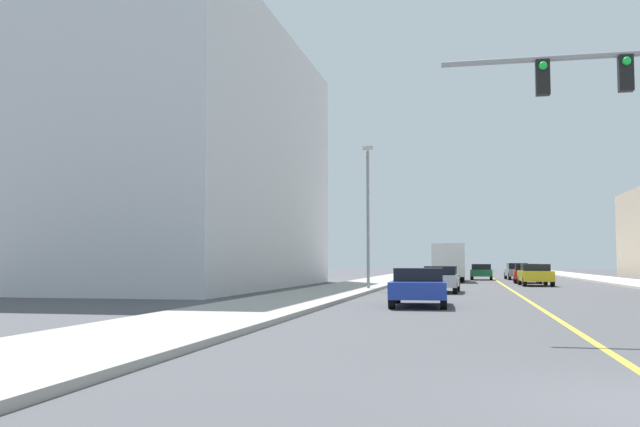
# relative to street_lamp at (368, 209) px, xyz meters

# --- Properties ---
(ground) EXTENTS (192.00, 192.00, 0.00)m
(ground) POSITION_rel_street_lamp_xyz_m (7.62, 13.00, -4.44)
(ground) COLOR #47474C
(sidewalk_left) EXTENTS (3.90, 168.00, 0.15)m
(sidewalk_left) POSITION_rel_street_lamp_xyz_m (-1.45, 13.00, -4.36)
(sidewalk_left) COLOR #9E9B93
(sidewalk_left) RESTS_ON ground
(lane_marking_center) EXTENTS (0.16, 144.00, 0.01)m
(lane_marking_center) POSITION_rel_street_lamp_xyz_m (7.62, 13.00, -4.43)
(lane_marking_center) COLOR yellow
(lane_marking_center) RESTS_ON ground
(building_left_near) EXTENTS (12.18, 25.97, 15.67)m
(building_left_near) POSITION_rel_street_lamp_xyz_m (-11.47, 2.74, 3.40)
(building_left_near) COLOR silver
(building_left_near) RESTS_ON ground
(street_lamp) EXTENTS (0.56, 0.28, 7.73)m
(street_lamp) POSITION_rel_street_lamp_xyz_m (0.00, 0.00, 0.00)
(street_lamp) COLOR gray
(street_lamp) RESTS_ON sidewalk_left
(car_red) EXTENTS (2.06, 4.35, 1.41)m
(car_red) POSITION_rel_street_lamp_xyz_m (9.54, 15.76, -3.71)
(car_red) COLOR red
(car_red) RESTS_ON ground
(car_blue) EXTENTS (2.07, 4.36, 1.35)m
(car_blue) POSITION_rel_street_lamp_xyz_m (3.54, -12.40, -3.73)
(car_blue) COLOR #1E389E
(car_blue) RESTS_ON ground
(car_gray) EXTENTS (1.99, 4.67, 1.44)m
(car_gray) POSITION_rel_street_lamp_xyz_m (9.51, 25.48, -3.70)
(car_gray) COLOR slate
(car_gray) RESTS_ON ground
(car_yellow) EXTENTS (1.98, 4.36, 1.41)m
(car_yellow) POSITION_rel_street_lamp_xyz_m (9.58, 9.83, -3.69)
(car_yellow) COLOR gold
(car_yellow) RESTS_ON ground
(car_green) EXTENTS (1.92, 3.97, 1.36)m
(car_green) POSITION_rel_street_lamp_xyz_m (6.46, 24.05, -3.72)
(car_green) COLOR #196638
(car_green) RESTS_ON ground
(car_silver) EXTENTS (1.85, 4.46, 1.34)m
(car_silver) POSITION_rel_street_lamp_xyz_m (3.93, -1.32, -3.73)
(car_silver) COLOR #BCBCC1
(car_silver) RESTS_ON ground
(delivery_truck) EXTENTS (2.63, 8.93, 2.92)m
(delivery_truck) POSITION_rel_street_lamp_xyz_m (3.79, 18.38, -2.86)
(delivery_truck) COLOR red
(delivery_truck) RESTS_ON ground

